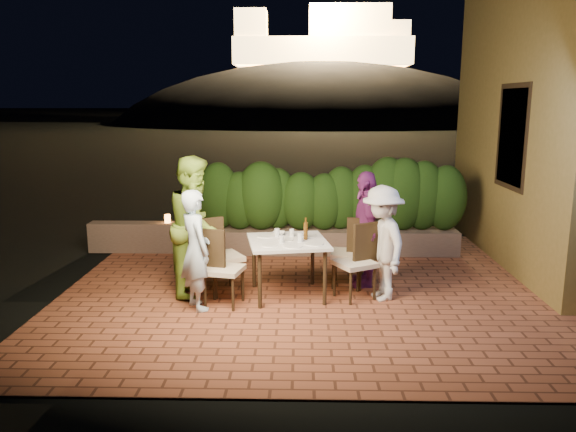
{
  "coord_description": "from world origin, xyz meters",
  "views": [
    {
      "loc": [
        -0.32,
        -6.91,
        2.52
      ],
      "look_at": [
        -0.49,
        0.23,
        1.05
      ],
      "focal_mm": 35.0,
      "sensor_mm": 36.0,
      "label": 1
    }
  ],
  "objects_px": {
    "bowl": "(279,233)",
    "diner_blue": "(196,250)",
    "dining_table": "(288,268)",
    "beer_bottle": "(306,229)",
    "chair_left_back": "(222,255)",
    "chair_right_front": "(355,262)",
    "diner_purple": "(366,229)",
    "parapet_lamp": "(168,219)",
    "diner_white": "(382,243)",
    "diner_green": "(196,225)",
    "chair_left_front": "(224,268)",
    "chair_right_back": "(348,252)"
  },
  "relations": [
    {
      "from": "diner_white",
      "to": "chair_left_front",
      "type": "bearing_deg",
      "value": -99.0
    },
    {
      "from": "chair_right_back",
      "to": "diner_purple",
      "type": "xyz_separation_m",
      "value": [
        0.24,
        0.06,
        0.31
      ]
    },
    {
      "from": "beer_bottle",
      "to": "chair_left_back",
      "type": "relative_size",
      "value": 0.28
    },
    {
      "from": "chair_left_back",
      "to": "parapet_lamp",
      "type": "relative_size",
      "value": 7.4
    },
    {
      "from": "beer_bottle",
      "to": "chair_right_back",
      "type": "distance_m",
      "value": 0.81
    },
    {
      "from": "chair_left_back",
      "to": "diner_white",
      "type": "distance_m",
      "value": 2.1
    },
    {
      "from": "diner_white",
      "to": "chair_left_back",
      "type": "bearing_deg",
      "value": -111.78
    },
    {
      "from": "bowl",
      "to": "diner_purple",
      "type": "distance_m",
      "value": 1.2
    },
    {
      "from": "diner_green",
      "to": "diner_blue",
      "type": "bearing_deg",
      "value": -169.78
    },
    {
      "from": "bowl",
      "to": "diner_blue",
      "type": "relative_size",
      "value": 0.12
    },
    {
      "from": "chair_left_front",
      "to": "dining_table",
      "type": "bearing_deg",
      "value": 37.82
    },
    {
      "from": "chair_right_back",
      "to": "parapet_lamp",
      "type": "relative_size",
      "value": 6.9
    },
    {
      "from": "dining_table",
      "to": "parapet_lamp",
      "type": "bearing_deg",
      "value": 133.88
    },
    {
      "from": "beer_bottle",
      "to": "chair_left_front",
      "type": "bearing_deg",
      "value": -157.94
    },
    {
      "from": "dining_table",
      "to": "bowl",
      "type": "relative_size",
      "value": 5.76
    },
    {
      "from": "diner_white",
      "to": "parapet_lamp",
      "type": "xyz_separation_m",
      "value": [
        -3.29,
        2.25,
        -0.17
      ]
    },
    {
      "from": "chair_left_back",
      "to": "diner_green",
      "type": "relative_size",
      "value": 0.57
    },
    {
      "from": "chair_right_back",
      "to": "diner_green",
      "type": "xyz_separation_m",
      "value": [
        -2.03,
        -0.32,
        0.43
      ]
    },
    {
      "from": "chair_left_front",
      "to": "parapet_lamp",
      "type": "bearing_deg",
      "value": 130.36
    },
    {
      "from": "chair_right_back",
      "to": "parapet_lamp",
      "type": "xyz_separation_m",
      "value": [
        -2.9,
        1.74,
        0.09
      ]
    },
    {
      "from": "chair_right_back",
      "to": "parapet_lamp",
      "type": "height_order",
      "value": "chair_right_back"
    },
    {
      "from": "chair_left_front",
      "to": "diner_purple",
      "type": "relative_size",
      "value": 0.6
    },
    {
      "from": "beer_bottle",
      "to": "diner_blue",
      "type": "relative_size",
      "value": 0.19
    },
    {
      "from": "bowl",
      "to": "diner_purple",
      "type": "relative_size",
      "value": 0.11
    },
    {
      "from": "diner_green",
      "to": "diner_purple",
      "type": "bearing_deg",
      "value": -80.27
    },
    {
      "from": "bowl",
      "to": "chair_left_back",
      "type": "relative_size",
      "value": 0.17
    },
    {
      "from": "dining_table",
      "to": "beer_bottle",
      "type": "distance_m",
      "value": 0.57
    },
    {
      "from": "dining_table",
      "to": "diner_blue",
      "type": "relative_size",
      "value": 0.67
    },
    {
      "from": "dining_table",
      "to": "diner_green",
      "type": "xyz_separation_m",
      "value": [
        -1.21,
        0.11,
        0.54
      ]
    },
    {
      "from": "dining_table",
      "to": "bowl",
      "type": "xyz_separation_m",
      "value": [
        -0.13,
        0.3,
        0.4
      ]
    },
    {
      "from": "parapet_lamp",
      "to": "diner_purple",
      "type": "bearing_deg",
      "value": -28.19
    },
    {
      "from": "dining_table",
      "to": "diner_purple",
      "type": "relative_size",
      "value": 0.62
    },
    {
      "from": "diner_blue",
      "to": "parapet_lamp",
      "type": "distance_m",
      "value": 2.82
    },
    {
      "from": "chair_left_back",
      "to": "chair_right_front",
      "type": "relative_size",
      "value": 1.06
    },
    {
      "from": "parapet_lamp",
      "to": "chair_right_front",
      "type": "bearing_deg",
      "value": -37.21
    },
    {
      "from": "dining_table",
      "to": "parapet_lamp",
      "type": "distance_m",
      "value": 3.01
    },
    {
      "from": "diner_purple",
      "to": "diner_blue",
      "type": "bearing_deg",
      "value": -69.61
    },
    {
      "from": "chair_left_back",
      "to": "bowl",
      "type": "bearing_deg",
      "value": -14.84
    },
    {
      "from": "chair_left_front",
      "to": "diner_purple",
      "type": "height_order",
      "value": "diner_purple"
    },
    {
      "from": "beer_bottle",
      "to": "chair_right_front",
      "type": "xyz_separation_m",
      "value": [
        0.63,
        -0.12,
        -0.4
      ]
    },
    {
      "from": "diner_white",
      "to": "beer_bottle",
      "type": "bearing_deg",
      "value": -114.97
    },
    {
      "from": "diner_green",
      "to": "diner_purple",
      "type": "distance_m",
      "value": 2.3
    },
    {
      "from": "beer_bottle",
      "to": "diner_purple",
      "type": "bearing_deg",
      "value": 27.6
    },
    {
      "from": "diner_green",
      "to": "chair_right_back",
      "type": "bearing_deg",
      "value": -80.81
    },
    {
      "from": "bowl",
      "to": "diner_white",
      "type": "height_order",
      "value": "diner_white"
    },
    {
      "from": "bowl",
      "to": "diner_blue",
      "type": "xyz_separation_m",
      "value": [
        -0.98,
        -0.77,
        -0.03
      ]
    },
    {
      "from": "diner_green",
      "to": "chair_left_front",
      "type": "bearing_deg",
      "value": -137.58
    },
    {
      "from": "chair_left_front",
      "to": "diner_blue",
      "type": "distance_m",
      "value": 0.43
    },
    {
      "from": "bowl",
      "to": "diner_green",
      "type": "bearing_deg",
      "value": -169.96
    },
    {
      "from": "dining_table",
      "to": "diner_blue",
      "type": "distance_m",
      "value": 1.26
    }
  ]
}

